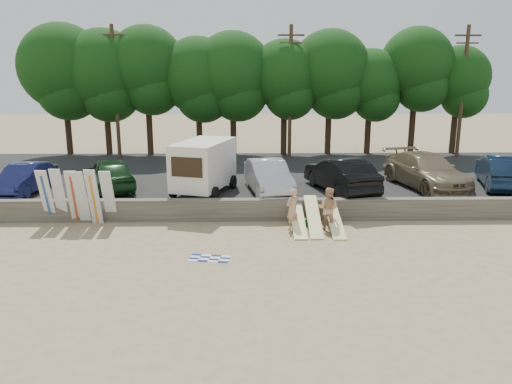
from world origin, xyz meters
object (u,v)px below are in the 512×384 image
(car_4, at_px, (426,171))
(cooler, at_px, (303,223))
(box_trailer, at_px, (204,164))
(beachgoer_b, at_px, (328,209))
(car_0, at_px, (25,178))
(beachgoer_a, at_px, (292,209))
(car_2, at_px, (268,177))
(car_1, at_px, (110,174))
(car_5, at_px, (502,171))
(car_3, at_px, (341,175))

(car_4, relative_size, cooler, 16.03)
(box_trailer, distance_m, beachgoer_b, 6.97)
(car_0, relative_size, beachgoer_b, 2.38)
(cooler, bearing_deg, beachgoer_b, -47.93)
(car_4, relative_size, beachgoer_a, 3.35)
(box_trailer, bearing_deg, cooler, -19.37)
(car_2, bearing_deg, box_trailer, 169.71)
(beachgoer_a, relative_size, beachgoer_b, 0.98)
(car_1, distance_m, car_5, 20.35)
(car_5, bearing_deg, box_trailer, 19.47)
(car_1, xyz_separation_m, car_4, (16.43, 0.22, 0.06))
(car_2, xyz_separation_m, beachgoer_b, (2.42, -3.83, -0.59))
(car_2, height_order, car_4, car_4)
(car_3, bearing_deg, box_trailer, -15.41)
(car_0, distance_m, car_1, 4.17)
(car_1, height_order, car_3, car_3)
(car_3, bearing_deg, beachgoer_a, 38.54)
(car_2, distance_m, car_4, 8.39)
(car_0, relative_size, beachgoer_a, 2.44)
(beachgoer_b, bearing_deg, beachgoer_a, 26.89)
(car_0, distance_m, beachgoer_a, 13.73)
(box_trailer, relative_size, beachgoer_a, 2.48)
(car_4, distance_m, beachgoer_b, 7.68)
(box_trailer, relative_size, car_2, 0.91)
(beachgoer_a, bearing_deg, car_1, -70.22)
(beachgoer_b, bearing_deg, car_1, 3.64)
(car_0, height_order, car_5, car_5)
(car_0, height_order, cooler, car_0)
(car_0, bearing_deg, box_trailer, 2.44)
(car_1, height_order, car_4, car_4)
(box_trailer, xyz_separation_m, beachgoer_b, (5.65, -3.89, -1.23))
(car_5, relative_size, beachgoer_b, 2.88)
(car_3, height_order, car_4, car_4)
(beachgoer_a, height_order, cooler, beachgoer_a)
(car_2, distance_m, car_5, 12.28)
(car_1, xyz_separation_m, car_5, (20.35, 0.08, 0.06))
(car_1, distance_m, car_2, 8.14)
(box_trailer, relative_size, car_5, 0.84)
(beachgoer_b, xyz_separation_m, cooler, (-1.04, 0.47, -0.77))
(beachgoer_b, bearing_deg, car_5, -126.93)
(car_3, distance_m, cooler, 4.44)
(car_0, distance_m, car_3, 15.91)
(car_3, distance_m, beachgoer_b, 4.25)
(car_2, xyz_separation_m, car_3, (3.67, 0.17, 0.05))
(car_3, distance_m, car_4, 4.73)
(car_1, distance_m, beachgoer_a, 10.11)
(car_2, distance_m, car_3, 3.68)
(car_5, bearing_deg, beachgoer_b, 42.06)
(car_0, bearing_deg, cooler, -11.20)
(box_trailer, height_order, car_3, box_trailer)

